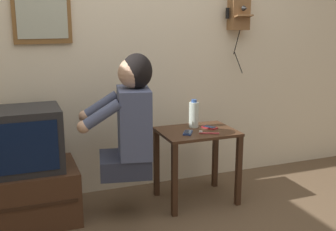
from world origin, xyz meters
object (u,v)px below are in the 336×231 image
(television, at_px, (26,139))
(water_bottle, at_px, (194,114))
(toothbrush, at_px, (208,133))
(cell_phone_held, at_px, (188,133))
(wall_phone_antique, at_px, (239,10))
(cell_phone_spare, at_px, (209,127))
(framed_picture, at_px, (41,6))
(person, at_px, (130,118))

(television, distance_m, water_bottle, 1.27)
(water_bottle, distance_m, toothbrush, 0.24)
(cell_phone_held, bearing_deg, wall_phone_antique, 66.15)
(wall_phone_antique, xyz_separation_m, water_bottle, (-0.54, -0.29, -0.80))
(wall_phone_antique, distance_m, cell_phone_spare, 1.07)
(framed_picture, relative_size, cell_phone_held, 3.96)
(television, distance_m, toothbrush, 1.30)
(person, height_order, framed_picture, framed_picture)
(person, bearing_deg, toothbrush, -85.35)
(cell_phone_held, distance_m, cell_phone_spare, 0.23)
(television, height_order, cell_phone_held, television)
(television, height_order, toothbrush, television)
(person, height_order, water_bottle, person)
(television, bearing_deg, person, -11.28)
(television, relative_size, toothbrush, 3.35)
(person, height_order, television, person)
(television, height_order, cell_phone_spare, television)
(person, bearing_deg, cell_phone_held, -79.54)
(cell_phone_spare, height_order, toothbrush, toothbrush)
(person, distance_m, wall_phone_antique, 1.40)
(wall_phone_antique, xyz_separation_m, cell_phone_spare, (-0.44, -0.37, -0.90))
(person, distance_m, cell_phone_held, 0.47)
(cell_phone_held, relative_size, water_bottle, 0.62)
(water_bottle, bearing_deg, toothbrush, -85.54)
(framed_picture, height_order, cell_phone_spare, framed_picture)
(person, distance_m, television, 0.73)
(cell_phone_held, xyz_separation_m, cell_phone_spare, (0.22, 0.08, 0.00))
(wall_phone_antique, bearing_deg, television, -170.60)
(toothbrush, bearing_deg, cell_phone_held, 91.69)
(cell_phone_spare, bearing_deg, water_bottle, 113.54)
(cell_phone_spare, height_order, water_bottle, water_bottle)
(water_bottle, xyz_separation_m, toothbrush, (0.02, -0.22, -0.10))
(television, bearing_deg, framed_picture, 61.28)
(person, height_order, cell_phone_held, person)
(framed_picture, height_order, cell_phone_held, framed_picture)
(television, bearing_deg, cell_phone_held, -7.30)
(wall_phone_antique, xyz_separation_m, toothbrush, (-0.53, -0.51, -0.90))
(television, relative_size, cell_phone_spare, 3.43)
(television, xyz_separation_m, wall_phone_antique, (1.81, 0.30, 0.87))
(person, height_order, toothbrush, person)
(framed_picture, distance_m, cell_phone_held, 1.42)
(cell_phone_spare, bearing_deg, toothbrush, -150.21)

